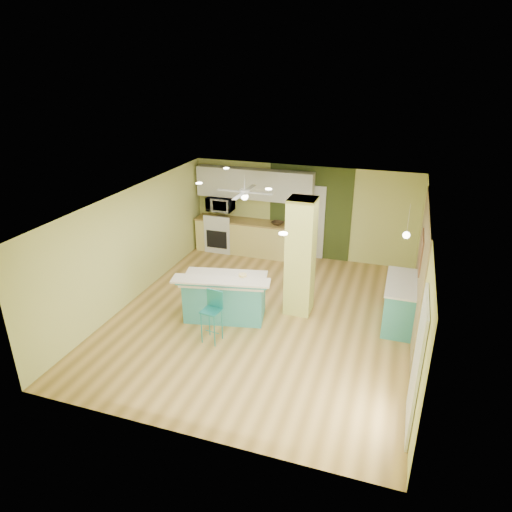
# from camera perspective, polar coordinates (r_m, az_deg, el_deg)

# --- Properties ---
(floor) EXTENTS (6.00, 7.00, 0.01)m
(floor) POSITION_cam_1_polar(r_m,az_deg,el_deg) (9.69, 0.83, -7.60)
(floor) COLOR olive
(floor) RESTS_ON ground
(ceiling) EXTENTS (6.00, 7.00, 0.01)m
(ceiling) POSITION_cam_1_polar(r_m,az_deg,el_deg) (8.68, 0.92, 6.79)
(ceiling) COLOR white
(ceiling) RESTS_ON wall_back
(wall_back) EXTENTS (6.00, 0.01, 2.50)m
(wall_back) POSITION_cam_1_polar(r_m,az_deg,el_deg) (12.29, 5.85, 5.50)
(wall_back) COLOR #D0D471
(wall_back) RESTS_ON floor
(wall_front) EXTENTS (6.00, 0.01, 2.50)m
(wall_front) POSITION_cam_1_polar(r_m,az_deg,el_deg) (6.30, -9.09, -13.16)
(wall_front) COLOR #D0D471
(wall_front) RESTS_ON floor
(wall_left) EXTENTS (0.01, 7.00, 2.50)m
(wall_left) POSITION_cam_1_polar(r_m,az_deg,el_deg) (10.35, -15.19, 1.36)
(wall_left) COLOR #D0D471
(wall_left) RESTS_ON floor
(wall_right) EXTENTS (0.01, 7.00, 2.50)m
(wall_right) POSITION_cam_1_polar(r_m,az_deg,el_deg) (8.78, 19.94, -3.27)
(wall_right) COLOR #D0D471
(wall_right) RESTS_ON floor
(wood_panel) EXTENTS (0.02, 3.40, 2.50)m
(wood_panel) POSITION_cam_1_polar(r_m,az_deg,el_deg) (9.33, 19.84, -1.69)
(wood_panel) COLOR olive
(wood_panel) RESTS_ON floor
(olive_accent) EXTENTS (2.20, 0.02, 2.50)m
(olive_accent) POSITION_cam_1_polar(r_m,az_deg,el_deg) (12.24, 6.74, 5.38)
(olive_accent) COLOR #38461C
(olive_accent) RESTS_ON floor
(interior_door) EXTENTS (0.82, 0.05, 2.00)m
(interior_door) POSITION_cam_1_polar(r_m,az_deg,el_deg) (12.29, 6.66, 4.23)
(interior_door) COLOR silver
(interior_door) RESTS_ON floor
(french_door) EXTENTS (0.04, 1.08, 2.10)m
(french_door) POSITION_cam_1_polar(r_m,az_deg,el_deg) (6.88, 19.42, -12.92)
(french_door) COLOR white
(french_door) RESTS_ON floor
(column) EXTENTS (0.55, 0.55, 2.50)m
(column) POSITION_cam_1_polar(r_m,az_deg,el_deg) (9.41, 5.57, -0.14)
(column) COLOR #CBCF60
(column) RESTS_ON floor
(kitchen_run) EXTENTS (3.25, 0.63, 0.94)m
(kitchen_run) POSITION_cam_1_polar(r_m,az_deg,el_deg) (12.60, -0.38, 2.32)
(kitchen_run) COLOR #EAD87A
(kitchen_run) RESTS_ON floor
(stove) EXTENTS (0.76, 0.66, 1.08)m
(stove) POSITION_cam_1_polar(r_m,az_deg,el_deg) (12.91, -4.39, 2.72)
(stove) COLOR white
(stove) RESTS_ON floor
(upper_cabinets) EXTENTS (3.20, 0.34, 0.80)m
(upper_cabinets) POSITION_cam_1_polar(r_m,az_deg,el_deg) (12.26, -0.21, 8.98)
(upper_cabinets) COLOR silver
(upper_cabinets) RESTS_ON wall_back
(microwave) EXTENTS (0.70, 0.48, 0.39)m
(microwave) POSITION_cam_1_polar(r_m,az_deg,el_deg) (12.64, -4.50, 6.52)
(microwave) COLOR silver
(microwave) RESTS_ON wall_back
(ceiling_fan) EXTENTS (1.41, 1.41, 0.61)m
(ceiling_fan) POSITION_cam_1_polar(r_m,az_deg,el_deg) (10.96, -1.44, 7.95)
(ceiling_fan) COLOR silver
(ceiling_fan) RESTS_ON ceiling
(pendant_lamp) EXTENTS (0.14, 0.14, 0.69)m
(pendant_lamp) POSITION_cam_1_polar(r_m,az_deg,el_deg) (9.22, 18.28, 2.52)
(pendant_lamp) COLOR white
(pendant_lamp) RESTS_ON ceiling
(wall_decor) EXTENTS (0.03, 0.90, 0.70)m
(wall_decor) POSITION_cam_1_polar(r_m,az_deg,el_deg) (9.40, 19.94, 0.48)
(wall_decor) COLOR brown
(wall_decor) RESTS_ON wood_panel
(peninsula) EXTENTS (1.98, 1.37, 1.03)m
(peninsula) POSITION_cam_1_polar(r_m,az_deg,el_deg) (9.48, -3.92, -5.06)
(peninsula) COLOR teal
(peninsula) RESTS_ON floor
(bar_stool) EXTENTS (0.38, 0.38, 1.02)m
(bar_stool) POSITION_cam_1_polar(r_m,az_deg,el_deg) (8.66, -5.41, -6.49)
(bar_stool) COLOR teal
(bar_stool) RESTS_ON floor
(side_counter) EXTENTS (0.62, 1.46, 0.94)m
(side_counter) POSITION_cam_1_polar(r_m,az_deg,el_deg) (9.68, 17.52, -5.59)
(side_counter) COLOR teal
(side_counter) RESTS_ON floor
(fruit_bowl) EXTENTS (0.39, 0.39, 0.08)m
(fruit_bowl) POSITION_cam_1_polar(r_m,az_deg,el_deg) (12.20, 2.67, 4.12)
(fruit_bowl) COLOR #392817
(fruit_bowl) RESTS_ON kitchen_run
(canister) EXTENTS (0.16, 0.16, 0.18)m
(canister) POSITION_cam_1_polar(r_m,az_deg,el_deg) (9.06, -1.69, -2.80)
(canister) COLOR yellow
(canister) RESTS_ON peninsula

